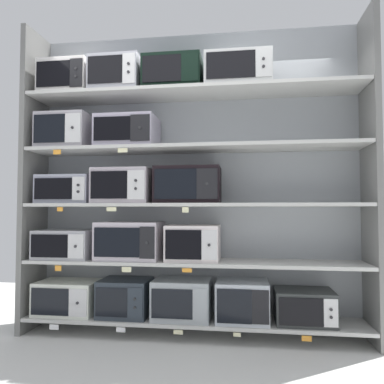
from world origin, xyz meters
TOP-DOWN VIEW (x-y plane):
  - back_panel at (0.00, 0.24)m, footprint 3.17×0.04m
  - upright_left at (-1.51, 0.00)m, footprint 0.05×0.44m
  - upright_right at (1.51, 0.00)m, footprint 0.05×0.44m
  - shelf_0 at (0.00, 0.00)m, footprint 2.97×0.44m
  - microwave_0 at (-1.15, -0.00)m, footprint 0.55×0.39m
  - microwave_1 at (-0.61, -0.00)m, footprint 0.44×0.39m
  - microwave_2 at (-0.08, -0.00)m, footprint 0.50×0.40m
  - microwave_3 at (0.44, -0.00)m, footprint 0.45×0.42m
  - microwave_4 at (0.96, -0.00)m, footprint 0.48×0.38m
  - price_tag_0 at (-1.17, -0.23)m, footprint 0.08×0.00m
  - price_tag_1 at (-0.57, -0.23)m, footprint 0.08×0.00m
  - price_tag_2 at (-0.08, -0.23)m, footprint 0.08×0.00m
  - price_tag_3 at (0.40, -0.23)m, footprint 0.06×0.00m
  - price_tag_4 at (0.94, -0.23)m, footprint 0.08×0.00m
  - shelf_1 at (0.00, 0.00)m, footprint 2.97×0.44m
  - microwave_5 at (-1.17, -0.00)m, footprint 0.52×0.43m
  - microwave_6 at (-0.56, -0.00)m, footprint 0.57×0.41m
  - microwave_7 at (0.01, -0.00)m, footprint 0.46×0.39m
  - price_tag_5 at (-1.14, -0.23)m, footprint 0.06×0.00m
  - price_tag_6 at (-0.53, -0.23)m, footprint 0.08×0.00m
  - price_tag_7 at (-0.01, -0.23)m, footprint 0.08×0.00m
  - shelf_2 at (0.00, 0.00)m, footprint 2.97×0.44m
  - microwave_8 at (-1.17, -0.00)m, footprint 0.50×0.35m
  - microwave_9 at (-0.62, -0.00)m, footprint 0.51×0.43m
  - microwave_10 at (-0.04, -0.00)m, footprint 0.57×0.36m
  - price_tag_8 at (-1.13, -0.23)m, footprint 0.05×0.00m
  - price_tag_9 at (-0.66, -0.23)m, footprint 0.09×0.00m
  - price_tag_10 at (-0.02, -0.23)m, footprint 0.06×0.00m
  - shelf_3 at (0.00, 0.00)m, footprint 2.97×0.44m
  - microwave_11 at (-1.19, -0.00)m, footprint 0.47×0.40m
  - microwave_12 at (-0.60, -0.00)m, footprint 0.53×0.41m
  - price_tag_11 at (-1.17, -0.23)m, footprint 0.07×0.00m
  - price_tag_12 at (-0.57, -0.23)m, footprint 0.08×0.00m
  - shelf_4 at (0.00, 0.00)m, footprint 2.97×0.44m
  - microwave_13 at (-1.19, -0.00)m, footprint 0.47×0.35m
  - microwave_14 at (-0.69, -0.00)m, footprint 0.46×0.40m
  - microwave_15 at (-0.17, -0.00)m, footprint 0.52×0.38m
  - microwave_16 at (0.42, -0.00)m, footprint 0.57×0.43m

SIDE VIEW (x-z plane):
  - price_tag_0 at x=-1.17m, z-range 0.08..0.12m
  - price_tag_4 at x=0.94m, z-range 0.08..0.12m
  - price_tag_1 at x=-0.57m, z-range 0.08..0.12m
  - price_tag_2 at x=-0.08m, z-range 0.09..0.12m
  - price_tag_3 at x=0.40m, z-range 0.09..0.12m
  - shelf_0 at x=0.00m, z-range 0.12..0.15m
  - microwave_4 at x=0.96m, z-range 0.15..0.43m
  - microwave_0 at x=-1.15m, z-range 0.15..0.45m
  - microwave_1 at x=-0.61m, z-range 0.15..0.48m
  - microwave_2 at x=-0.08m, z-range 0.15..0.49m
  - microwave_3 at x=0.44m, z-range 0.15..0.49m
  - price_tag_5 at x=-1.14m, z-range 0.58..0.62m
  - price_tag_6 at x=-0.53m, z-range 0.58..0.62m
  - price_tag_7 at x=-0.01m, z-range 0.59..0.62m
  - shelf_1 at x=0.00m, z-range 0.63..0.66m
  - microwave_5 at x=-1.17m, z-range 0.66..0.92m
  - microwave_7 at x=0.01m, z-range 0.66..0.97m
  - microwave_6 at x=-0.56m, z-range 0.66..1.00m
  - price_tag_10 at x=-0.02m, z-range 1.08..1.13m
  - price_tag_8 at x=-1.13m, z-range 1.09..1.13m
  - price_tag_9 at x=-0.66m, z-range 1.09..1.13m
  - shelf_2 at x=0.00m, z-range 1.13..1.16m
  - microwave_8 at x=-1.17m, z-range 1.16..1.43m
  - microwave_9 at x=-0.62m, z-range 1.16..1.48m
  - microwave_10 at x=-0.04m, z-range 1.16..1.49m
  - back_panel at x=0.00m, z-range 0.00..2.80m
  - upright_left at x=-1.51m, z-range 0.00..2.80m
  - upright_right at x=1.51m, z-range 0.00..2.80m
  - price_tag_11 at x=-1.17m, z-range 1.59..1.63m
  - price_tag_12 at x=-0.57m, z-range 1.60..1.63m
  - shelf_3 at x=0.00m, z-range 1.64..1.67m
  - microwave_12 at x=-0.60m, z-range 1.67..1.96m
  - microwave_11 at x=-1.19m, z-range 1.67..1.99m
  - shelf_4 at x=0.00m, z-range 2.14..2.17m
  - microwave_16 at x=0.42m, z-range 2.17..2.46m
  - microwave_15 at x=-0.17m, z-range 2.17..2.48m
  - microwave_13 at x=-1.19m, z-range 2.17..2.50m
  - microwave_14 at x=-0.69m, z-range 2.17..2.51m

